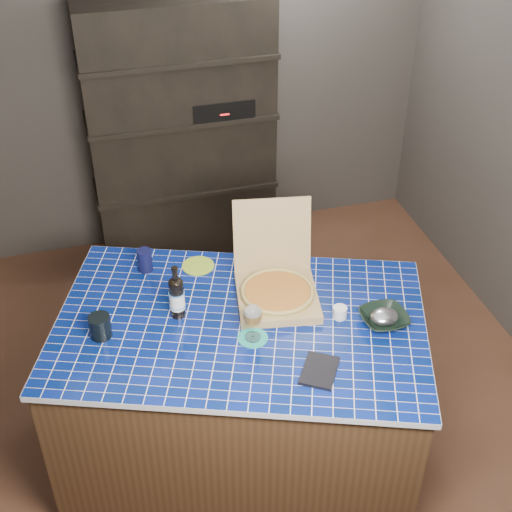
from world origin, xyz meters
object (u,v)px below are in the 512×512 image
object	(u,v)px
mead_bottle	(177,297)
dvd_case	(320,371)
bowl	(384,319)
wine_glass	(253,316)
kitchen_island	(242,392)
pizza_box	(277,288)

from	to	relation	value
mead_bottle	dvd_case	xyz separation A→B (m)	(0.50, -0.51, -0.10)
dvd_case	bowl	size ratio (longest dim) A/B	0.91
wine_glass	dvd_case	distance (m)	0.36
kitchen_island	pizza_box	world-z (taller)	pizza_box
mead_bottle	bowl	xyz separation A→B (m)	(0.87, -0.30, -0.08)
pizza_box	kitchen_island	bearing A→B (deg)	-140.03
pizza_box	dvd_case	distance (m)	0.51
pizza_box	mead_bottle	world-z (taller)	pizza_box
mead_bottle	dvd_case	bearing A→B (deg)	-45.91
kitchen_island	dvd_case	bearing A→B (deg)	-38.36
kitchen_island	mead_bottle	bearing A→B (deg)	175.25
dvd_case	pizza_box	bearing A→B (deg)	125.48
kitchen_island	bowl	distance (m)	0.80
kitchen_island	mead_bottle	xyz separation A→B (m)	(-0.26, 0.12, 0.56)
dvd_case	bowl	world-z (taller)	bowl
kitchen_island	pizza_box	distance (m)	0.56
kitchen_island	dvd_case	xyz separation A→B (m)	(0.24, -0.39, 0.46)
wine_glass	bowl	xyz separation A→B (m)	(0.59, -0.06, -0.10)
kitchen_island	pizza_box	xyz separation A→B (m)	(0.21, 0.12, 0.51)
wine_glass	dvd_case	xyz separation A→B (m)	(0.21, -0.27, -0.12)
kitchen_island	pizza_box	size ratio (longest dim) A/B	3.80
kitchen_island	bowl	bearing A→B (deg)	4.10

